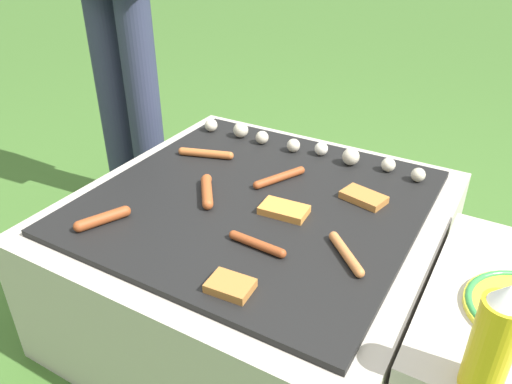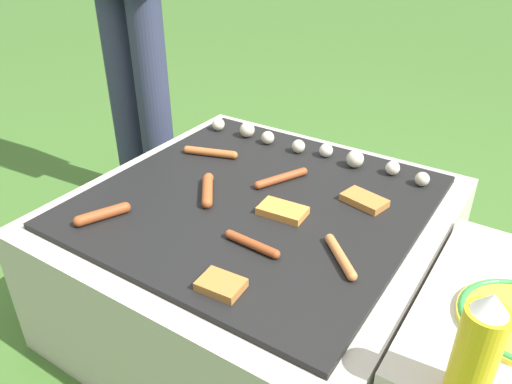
{
  "view_description": "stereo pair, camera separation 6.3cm",
  "coord_description": "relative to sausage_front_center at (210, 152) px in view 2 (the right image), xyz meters",
  "views": [
    {
      "loc": [
        0.59,
        -1.03,
        1.14
      ],
      "look_at": [
        0.0,
        0.0,
        0.45
      ],
      "focal_mm": 35.0,
      "sensor_mm": 36.0,
      "label": 1
    },
    {
      "loc": [
        0.65,
        -0.99,
        1.14
      ],
      "look_at": [
        0.0,
        0.0,
        0.45
      ],
      "focal_mm": 35.0,
      "sensor_mm": 36.0,
      "label": 2
    }
  ],
  "objects": [
    {
      "name": "bread_slice_left",
      "position": [
        0.41,
        -0.5,
        -0.0
      ],
      "size": [
        0.1,
        0.08,
        0.02
      ],
      "color": "#B27033",
      "rests_on": "grill"
    },
    {
      "name": "bread_slice_center",
      "position": [
        0.37,
        -0.17,
        -0.0
      ],
      "size": [
        0.13,
        0.08,
        0.02
      ],
      "color": "#D18438",
      "rests_on": "grill"
    },
    {
      "name": "grill",
      "position": [
        0.27,
        -0.14,
        -0.23
      ],
      "size": [
        0.98,
        0.98,
        0.43
      ],
      "color": "#B2AA9E",
      "rests_on": "ground_plane"
    },
    {
      "name": "ground_plane",
      "position": [
        0.27,
        -0.14,
        -0.44
      ],
      "size": [
        14.0,
        14.0,
        0.0
      ],
      "primitive_type": "plane",
      "color": "#3D6628"
    },
    {
      "name": "sausage_back_left",
      "position": [
        0.58,
        -0.27,
        -0.0
      ],
      "size": [
        0.12,
        0.12,
        0.02
      ],
      "color": "#C6753D",
      "rests_on": "grill"
    },
    {
      "name": "mushroom_row",
      "position": [
        0.25,
        0.19,
        0.01
      ],
      "size": [
        0.78,
        0.07,
        0.05
      ],
      "color": "beige",
      "rests_on": "grill"
    },
    {
      "name": "condiment_bottle",
      "position": [
        0.91,
        -0.49,
        0.09
      ],
      "size": [
        0.07,
        0.07,
        0.22
      ],
      "color": "gold",
      "rests_on": "side_ledge"
    },
    {
      "name": "bread_slice_right",
      "position": [
        0.53,
        -0.0,
        -0.0
      ],
      "size": [
        0.13,
        0.1,
        0.02
      ],
      "color": "#B27033",
      "rests_on": "grill"
    },
    {
      "name": "sausage_mid_left",
      "position": [
        -0.01,
        -0.45,
        0.0
      ],
      "size": [
        0.08,
        0.14,
        0.03
      ],
      "color": "#93421E",
      "rests_on": "grill"
    },
    {
      "name": "sausage_front_left",
      "position": [
        0.39,
        -0.34,
        -0.0
      ],
      "size": [
        0.16,
        0.03,
        0.02
      ],
      "color": "#93421E",
      "rests_on": "grill"
    },
    {
      "name": "sausage_back_center",
      "position": [
        0.28,
        -0.02,
        -0.0
      ],
      "size": [
        0.09,
        0.17,
        0.02
      ],
      "color": "#93421E",
      "rests_on": "grill"
    },
    {
      "name": "sausage_front_center",
      "position": [
        0.0,
        0.0,
        0.0
      ],
      "size": [
        0.18,
        0.07,
        0.03
      ],
      "color": "#B7602D",
      "rests_on": "grill"
    },
    {
      "name": "sausage_mid_right",
      "position": [
        0.15,
        -0.2,
        0.0
      ],
      "size": [
        0.11,
        0.14,
        0.03
      ],
      "color": "#A34C23",
      "rests_on": "grill"
    }
  ]
}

